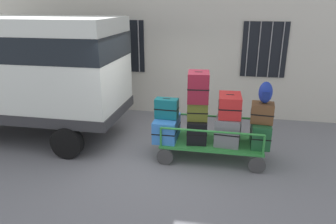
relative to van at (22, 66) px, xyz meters
The scene contains 15 objects.
ground_plane 4.05m from the van, ahead, with size 40.00×40.00×0.00m, color slate.
building_wall 4.45m from the van, 34.50° to the left, with size 12.00×0.38×5.00m.
van is the anchor object (origin of this frame).
luggage_cart 4.87m from the van, ahead, with size 2.21×1.08×0.39m.
cart_railing 4.76m from the van, ahead, with size 2.10×0.95×0.43m.
suitcase_left_bottom 3.84m from the van, ahead, with size 0.50×0.83×0.48m.
suitcase_left_middle 3.73m from the van, ahead, with size 0.51×0.28×0.43m.
suitcase_midleft_bottom 4.46m from the van, ahead, with size 0.49×0.75×0.50m.
suitcase_midleft_middle 4.37m from the van, ahead, with size 0.48×0.54×0.38m.
suitcase_midleft_top 4.32m from the van, ahead, with size 0.49×0.59×0.62m.
suitcase_center_bottom 5.09m from the van, ahead, with size 0.57×0.66×0.60m.
suitcase_center_middle 5.00m from the van, ahead, with size 0.48×0.69×0.46m.
suitcase_midright_bottom 5.74m from the van, ahead, with size 0.39×0.61×0.51m.
suitcase_midright_middle 5.67m from the van, ahead, with size 0.48×0.41×0.41m.
backpack 5.66m from the van, ahead, with size 0.27×0.22×0.44m.
Camera 1 is at (1.24, -6.27, 3.22)m, focal length 33.51 mm.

